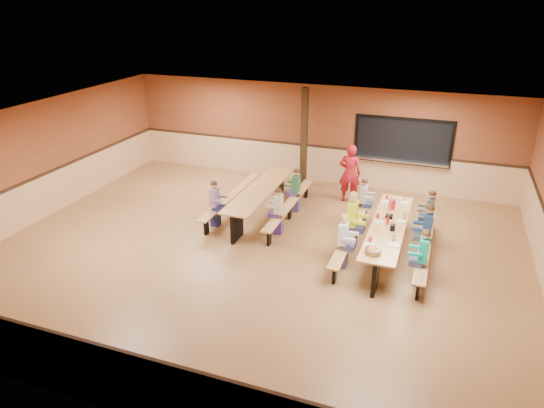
% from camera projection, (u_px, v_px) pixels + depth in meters
% --- Properties ---
extents(ground, '(12.00, 12.00, 0.00)m').
position_uv_depth(ground, '(256.00, 252.00, 11.14)').
color(ground, brown).
rests_on(ground, ground).
extents(room_envelope, '(12.04, 10.04, 3.02)m').
position_uv_depth(room_envelope, '(256.00, 225.00, 10.86)').
color(room_envelope, brown).
rests_on(room_envelope, ground).
extents(kitchen_pass_through, '(2.78, 0.28, 1.38)m').
position_uv_depth(kitchen_pass_through, '(402.00, 143.00, 14.00)').
color(kitchen_pass_through, black).
rests_on(kitchen_pass_through, ground).
extents(structural_post, '(0.18, 0.18, 3.00)m').
position_uv_depth(structural_post, '(304.00, 139.00, 14.39)').
color(structural_post, black).
rests_on(structural_post, ground).
extents(cafeteria_table_main, '(1.91, 3.70, 0.74)m').
position_uv_depth(cafeteria_table_main, '(387.00, 234.00, 10.84)').
color(cafeteria_table_main, '#BA834A').
rests_on(cafeteria_table_main, ground).
extents(cafeteria_table_second, '(1.91, 3.70, 0.74)m').
position_uv_depth(cafeteria_table_second, '(260.00, 196.00, 12.85)').
color(cafeteria_table_second, '#BA834A').
rests_on(cafeteria_table_second, ground).
extents(seated_child_white_left, '(0.38, 0.31, 1.23)m').
position_uv_depth(seated_child_white_left, '(343.00, 241.00, 10.31)').
color(seated_child_white_left, silver).
rests_on(seated_child_white_left, ground).
extents(seated_adult_yellow, '(0.45, 0.37, 1.38)m').
position_uv_depth(seated_adult_yellow, '(352.00, 221.00, 11.07)').
color(seated_adult_yellow, '#CADC17').
rests_on(seated_adult_yellow, ground).
extents(seated_child_grey_left, '(0.35, 0.29, 1.17)m').
position_uv_depth(seated_child_grey_left, '(363.00, 201.00, 12.39)').
color(seated_child_grey_left, '#BBBBBB').
rests_on(seated_child_grey_left, ground).
extents(seated_child_teal_right, '(0.38, 0.31, 1.23)m').
position_uv_depth(seated_child_teal_right, '(423.00, 258.00, 9.65)').
color(seated_child_teal_right, '#10A392').
rests_on(seated_child_teal_right, ground).
extents(seated_child_navy_right, '(0.41, 0.33, 1.29)m').
position_uv_depth(seated_child_navy_right, '(427.00, 232.00, 10.64)').
color(seated_child_navy_right, navy).
rests_on(seated_child_navy_right, ground).
extents(seated_child_char_right, '(0.37, 0.31, 1.22)m').
position_uv_depth(seated_child_char_right, '(429.00, 215.00, 11.55)').
color(seated_child_char_right, '#43484B').
rests_on(seated_child_char_right, ground).
extents(seated_child_purple_sec, '(0.36, 0.30, 1.20)m').
position_uv_depth(seated_child_purple_sec, '(215.00, 204.00, 12.19)').
color(seated_child_purple_sec, '#896395').
rests_on(seated_child_purple_sec, ground).
extents(seated_child_green_sec, '(0.36, 0.30, 1.19)m').
position_uv_depth(seated_child_green_sec, '(296.00, 190.00, 13.03)').
color(seated_child_green_sec, '#2C6239').
rests_on(seated_child_green_sec, ground).
extents(seated_child_tan_sec, '(0.36, 0.29, 1.18)m').
position_uv_depth(seated_child_tan_sec, '(278.00, 211.00, 11.79)').
color(seated_child_tan_sec, beige).
rests_on(seated_child_tan_sec, ground).
extents(standing_woman, '(0.64, 0.44, 1.68)m').
position_uv_depth(standing_woman, '(350.00, 173.00, 13.55)').
color(standing_woman, '#A2121E').
rests_on(standing_woman, ground).
extents(punch_pitcher, '(0.16, 0.16, 0.22)m').
position_uv_depth(punch_pitcher, '(392.00, 204.00, 11.55)').
color(punch_pitcher, red).
rests_on(punch_pitcher, cafeteria_table_main).
extents(chip_bowl, '(0.32, 0.32, 0.15)m').
position_uv_depth(chip_bowl, '(373.00, 250.00, 9.53)').
color(chip_bowl, orange).
rests_on(chip_bowl, cafeteria_table_main).
extents(napkin_dispenser, '(0.10, 0.14, 0.13)m').
position_uv_depth(napkin_dispenser, '(393.00, 227.00, 10.50)').
color(napkin_dispenser, black).
rests_on(napkin_dispenser, cafeteria_table_main).
extents(condiment_mustard, '(0.06, 0.06, 0.17)m').
position_uv_depth(condiment_mustard, '(376.00, 229.00, 10.38)').
color(condiment_mustard, yellow).
rests_on(condiment_mustard, cafeteria_table_main).
extents(condiment_ketchup, '(0.06, 0.06, 0.17)m').
position_uv_depth(condiment_ketchup, '(388.00, 221.00, 10.76)').
color(condiment_ketchup, '#B2140F').
rests_on(condiment_ketchup, cafeteria_table_main).
extents(table_paddle, '(0.16, 0.16, 0.56)m').
position_uv_depth(table_paddle, '(390.00, 212.00, 11.06)').
color(table_paddle, black).
rests_on(table_paddle, cafeteria_table_main).
extents(place_settings, '(0.65, 3.30, 0.11)m').
position_uv_depth(place_settings, '(389.00, 223.00, 10.73)').
color(place_settings, beige).
rests_on(place_settings, cafeteria_table_main).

